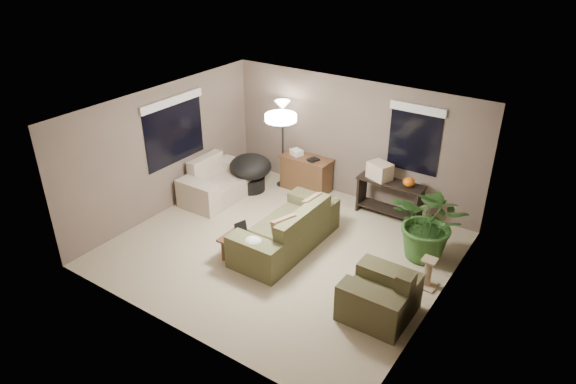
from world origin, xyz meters
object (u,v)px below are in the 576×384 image
Objects in this scene: main_sofa at (288,233)px; desk at (306,173)px; floor_lamp at (283,115)px; loveseat at (218,184)px; armchair at (380,297)px; console_table at (390,196)px; coffee_table at (250,245)px; papasan_chair at (251,170)px; cat_scratching_post at (428,274)px; houseplant at (430,230)px.

main_sofa reaches higher than desk.
floor_lamp reaches higher than main_sofa.
loveseat is at bearing -122.32° from floor_lamp.
main_sofa and armchair have the same top height.
console_table is (1.01, 2.02, 0.14)m from main_sofa.
coffee_table is 2.71m from papasan_chair.
armchair is at bearing -36.97° from floor_lamp.
papasan_chair reaches higher than console_table.
papasan_chair reaches higher than cat_scratching_post.
cat_scratching_post is (4.35, -1.08, -0.25)m from papasan_chair.
papasan_chair is 4.08m from houseplant.
loveseat reaches higher than cat_scratching_post.
cat_scratching_post is (4.72, -0.42, -0.08)m from loveseat.
main_sofa reaches higher than cat_scratching_post.
loveseat is at bearing 143.38° from coffee_table.
papasan_chair is 0.51× the size of floor_lamp.
loveseat is 1.97m from floor_lamp.
cat_scratching_post is at bearing -5.08° from loveseat.
cat_scratching_post is at bearing -27.44° from desk.
cat_scratching_post is at bearing 71.97° from armchair.
loveseat is at bearing 161.97° from main_sofa.
main_sofa is 2.28m from desk.
desk is at bearing 161.94° from houseplant.
coffee_table is at bearing -143.02° from houseplant.
floor_lamp is (0.79, 1.25, 1.30)m from loveseat.
loveseat is (-2.27, 0.74, 0.00)m from main_sofa.
coffee_table is at bearing -178.93° from armchair.
console_table is 1.33× the size of papasan_chair.
armchair is 1.09m from cat_scratching_post.
loveseat is at bearing -134.95° from desk.
houseplant is (3.64, -0.92, -1.05)m from floor_lamp.
houseplant is (2.16, 1.07, 0.25)m from main_sofa.
console_table is 0.92× the size of houseplant.
armchair is 2.00× the size of cat_scratching_post.
armchair reaches higher than console_table.
houseplant reaches higher than main_sofa.
cat_scratching_post is at bearing -23.03° from floor_lamp.
papasan_chair is at bearing 152.28° from armchair.
loveseat is at bearing -158.74° from console_table.
coffee_table is at bearing -52.59° from papasan_chair.
floor_lamp is at bearing -170.91° from desk.
houseplant reaches higher than cat_scratching_post.
main_sofa is at bearing -172.52° from cat_scratching_post.
floor_lamp reaches higher than houseplant.
coffee_table is at bearing -36.62° from loveseat.
armchair is 0.91× the size of desk.
main_sofa is 2.22m from armchair.
main_sofa is 1.69× the size of console_table.
cat_scratching_post is (3.38, -1.76, -0.16)m from desk.
floor_lamp is at bearing 156.97° from cat_scratching_post.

